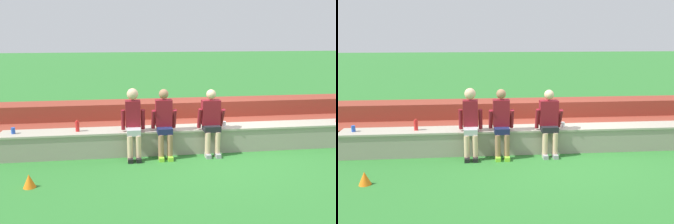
# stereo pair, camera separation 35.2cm
# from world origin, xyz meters

# --- Properties ---
(ground_plane) EXTENTS (80.00, 80.00, 0.00)m
(ground_plane) POSITION_xyz_m (0.00, 0.00, 0.00)
(ground_plane) COLOR #2D752D
(stone_seating_wall) EXTENTS (8.81, 0.57, 0.53)m
(stone_seating_wall) POSITION_xyz_m (0.00, 0.26, 0.28)
(stone_seating_wall) COLOR gray
(stone_seating_wall) RESTS_ON ground
(brick_bleachers) EXTENTS (11.70, 1.50, 0.79)m
(brick_bleachers) POSITION_xyz_m (0.00, 1.71, 0.33)
(brick_bleachers) COLOR brown
(brick_bleachers) RESTS_ON ground
(person_far_left) EXTENTS (0.48, 0.59, 1.42)m
(person_far_left) POSITION_xyz_m (-1.73, -0.00, 0.76)
(person_far_left) COLOR #DBAD89
(person_far_left) RESTS_ON ground
(person_left_of_center) EXTENTS (0.51, 0.52, 1.39)m
(person_left_of_center) POSITION_xyz_m (-1.11, -0.04, 0.74)
(person_left_of_center) COLOR #996B4C
(person_left_of_center) RESTS_ON ground
(person_center) EXTENTS (0.56, 0.47, 1.37)m
(person_center) POSITION_xyz_m (-0.13, -0.03, 0.74)
(person_center) COLOR #DBAD89
(person_center) RESTS_ON ground
(water_bottle_near_right) EXTENTS (0.08, 0.08, 0.23)m
(water_bottle_near_right) POSITION_xyz_m (-2.86, 0.25, 0.64)
(water_bottle_near_right) COLOR red
(water_bottle_near_right) RESTS_ON stone_seating_wall
(plastic_cup_left_end) EXTENTS (0.08, 0.08, 0.13)m
(plastic_cup_left_end) POSITION_xyz_m (-4.12, 0.25, 0.59)
(plastic_cup_left_end) COLOR blue
(plastic_cup_left_end) RESTS_ON stone_seating_wall
(plastic_cup_right_end) EXTENTS (0.08, 0.08, 0.11)m
(plastic_cup_right_end) POSITION_xyz_m (0.23, 0.23, 0.58)
(plastic_cup_right_end) COLOR white
(plastic_cup_right_end) RESTS_ON stone_seating_wall
(sports_cone) EXTENTS (0.21, 0.21, 0.23)m
(sports_cone) POSITION_xyz_m (-3.51, -1.23, 0.11)
(sports_cone) COLOR orange
(sports_cone) RESTS_ON ground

